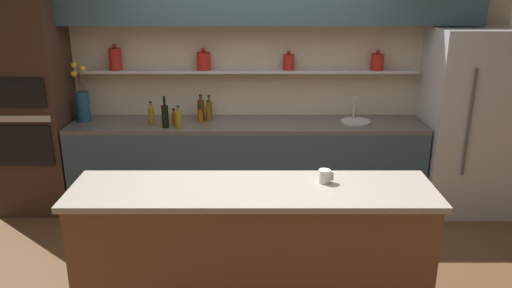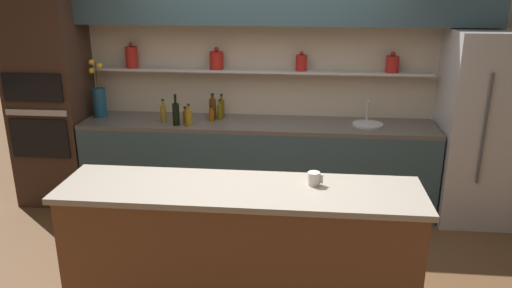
# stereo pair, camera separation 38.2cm
# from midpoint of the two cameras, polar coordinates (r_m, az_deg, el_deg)

# --- Properties ---
(ground_plane) EXTENTS (12.00, 12.00, 0.00)m
(ground_plane) POSITION_cam_midpoint_polar(r_m,az_deg,el_deg) (4.31, -2.79, -14.10)
(ground_plane) COLOR brown
(back_wall_unit) EXTENTS (5.20, 0.44, 2.60)m
(back_wall_unit) POSITION_cam_midpoint_polar(r_m,az_deg,el_deg) (5.22, -2.24, 9.99)
(back_wall_unit) COLOR beige
(back_wall_unit) RESTS_ON ground_plane
(back_counter_unit) EXTENTS (3.58, 0.62, 0.92)m
(back_counter_unit) POSITION_cam_midpoint_polar(r_m,az_deg,el_deg) (5.22, -3.00, -2.42)
(back_counter_unit) COLOR #334C56
(back_counter_unit) RESTS_ON ground_plane
(island_counter) EXTENTS (2.39, 0.61, 1.02)m
(island_counter) POSITION_cam_midpoint_polar(r_m,az_deg,el_deg) (3.49, -3.46, -12.72)
(island_counter) COLOR brown
(island_counter) RESTS_ON ground_plane
(refrigerator) EXTENTS (0.86, 0.73, 1.87)m
(refrigerator) POSITION_cam_midpoint_polar(r_m,az_deg,el_deg) (5.39, 21.45, 2.29)
(refrigerator) COLOR #B7B7BC
(refrigerator) RESTS_ON ground_plane
(oven_tower) EXTENTS (0.72, 0.64, 2.14)m
(oven_tower) POSITION_cam_midpoint_polar(r_m,az_deg,el_deg) (5.59, -25.97, 3.69)
(oven_tower) COLOR #3D281E
(oven_tower) RESTS_ON ground_plane
(flower_vase) EXTENTS (0.16, 0.14, 0.61)m
(flower_vase) POSITION_cam_midpoint_polar(r_m,az_deg,el_deg) (5.44, -21.01, 4.39)
(flower_vase) COLOR navy
(flower_vase) RESTS_ON back_counter_unit
(sink_fixture) EXTENTS (0.30, 0.30, 0.25)m
(sink_fixture) POSITION_cam_midpoint_polar(r_m,az_deg,el_deg) (5.13, 9.39, 2.68)
(sink_fixture) COLOR #B7B7BC
(sink_fixture) RESTS_ON back_counter_unit
(bottle_oil_0) EXTENTS (0.05, 0.05, 0.21)m
(bottle_oil_0) POSITION_cam_midpoint_polar(r_m,az_deg,el_deg) (5.16, -7.43, 3.57)
(bottle_oil_0) COLOR brown
(bottle_oil_0) RESTS_ON back_counter_unit
(bottle_spirit_1) EXTENTS (0.07, 0.07, 0.27)m
(bottle_spirit_1) POSITION_cam_midpoint_polar(r_m,az_deg,el_deg) (5.17, -8.27, 3.88)
(bottle_spirit_1) COLOR #4C2D0C
(bottle_spirit_1) RESTS_ON back_counter_unit
(bottle_sauce_2) EXTENTS (0.05, 0.05, 0.16)m
(bottle_sauce_2) POSITION_cam_midpoint_polar(r_m,az_deg,el_deg) (5.10, -8.35, 3.15)
(bottle_sauce_2) COLOR #9E4C0A
(bottle_sauce_2) RESTS_ON back_counter_unit
(bottle_oil_3) EXTENTS (0.07, 0.07, 0.22)m
(bottle_oil_3) POSITION_cam_midpoint_polar(r_m,az_deg,el_deg) (4.96, -10.87, 2.77)
(bottle_oil_3) COLOR olive
(bottle_oil_3) RESTS_ON back_counter_unit
(bottle_wine_4) EXTENTS (0.07, 0.07, 0.31)m
(bottle_wine_4) POSITION_cam_midpoint_polar(r_m,az_deg,el_deg) (4.98, -12.37, 3.15)
(bottle_wine_4) COLOR black
(bottle_wine_4) RESTS_ON back_counter_unit
(bottle_oil_5) EXTENTS (0.06, 0.06, 0.24)m
(bottle_oil_5) POSITION_cam_midpoint_polar(r_m,az_deg,el_deg) (5.26, -7.28, 4.02)
(bottle_oil_5) COLOR brown
(bottle_oil_5) RESTS_ON back_counter_unit
(bottle_sauce_6) EXTENTS (0.05, 0.05, 0.16)m
(bottle_sauce_6) POSITION_cam_midpoint_polar(r_m,az_deg,el_deg) (5.08, -11.33, 2.93)
(bottle_sauce_6) COLOR #9E4C0A
(bottle_sauce_6) RESTS_ON back_counter_unit
(bottle_oil_7) EXTENTS (0.06, 0.06, 0.24)m
(bottle_oil_7) POSITION_cam_midpoint_polar(r_m,az_deg,el_deg) (5.12, -13.83, 3.17)
(bottle_oil_7) COLOR olive
(bottle_oil_7) RESTS_ON back_counter_unit
(coffee_mug) EXTENTS (0.10, 0.08, 0.09)m
(coffee_mug) POSITION_cam_midpoint_polar(r_m,az_deg,el_deg) (3.33, 4.76, -3.75)
(coffee_mug) COLOR silver
(coffee_mug) RESTS_ON island_counter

